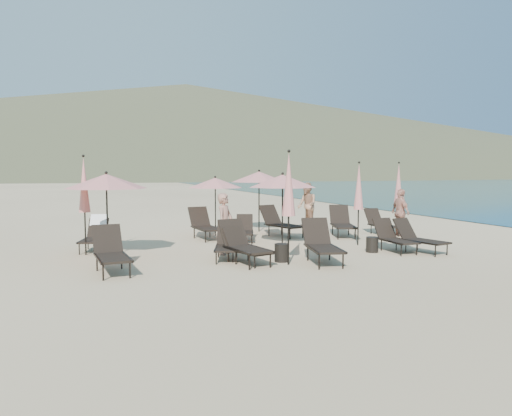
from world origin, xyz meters
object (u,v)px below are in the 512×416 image
object	(u,v)px
lounger_8	(245,229)
umbrella_open_3	(259,177)
lounger_6	(95,234)
side_table_1	(372,245)
lounger_2	(243,244)
lounger_10	(342,222)
lounger_7	(205,225)
umbrella_closed_3	(359,187)
lounger_1	(246,247)
lounger_5	(419,237)
lounger_9	(280,222)
beachgoer_c	(401,212)
beachgoer_a	(225,224)
beachgoer_b	(307,205)
side_table_0	(282,253)
lounger_3	(322,243)
umbrella_closed_2	(84,185)
lounger_4	(394,237)
umbrella_closed_1	(398,184)
umbrella_open_1	(283,181)
lounger_12	(227,243)
umbrella_closed_0	(289,185)
lounger_0	(111,251)
umbrella_open_0	(106,181)
lounger_11	(381,223)
umbrella_open_2	(215,183)

from	to	relation	value
lounger_8	umbrella_open_3	size ratio (longest dim) A/B	0.67
lounger_6	side_table_1	bearing A→B (deg)	-7.73
lounger_2	lounger_10	bearing A→B (deg)	27.20
lounger_7	lounger_10	size ratio (longest dim) A/B	0.95
umbrella_closed_3	lounger_1	bearing A→B (deg)	-159.54
lounger_7	lounger_10	world-z (taller)	lounger_10
lounger_5	lounger_9	distance (m)	5.11
side_table_1	beachgoer_c	size ratio (longest dim) A/B	0.26
beachgoer_a	beachgoer_b	size ratio (longest dim) A/B	0.93
lounger_10	lounger_6	bearing A→B (deg)	-159.66
side_table_0	lounger_7	bearing A→B (deg)	99.96
lounger_3	side_table_0	size ratio (longest dim) A/B	4.23
side_table_1	beachgoer_a	xyz separation A→B (m)	(-4.04, 1.13, 0.63)
lounger_6	umbrella_closed_2	distance (m)	1.69
lounger_3	umbrella_closed_2	distance (m)	6.63
lounger_4	lounger_8	size ratio (longest dim) A/B	1.02
lounger_1	umbrella_closed_1	bearing A→B (deg)	9.88
umbrella_open_1	lounger_10	bearing A→B (deg)	27.60
lounger_9	lounger_12	bearing A→B (deg)	-146.22
lounger_2	side_table_0	xyz separation A→B (m)	(0.98, -0.17, -0.26)
lounger_7	umbrella_closed_1	bearing A→B (deg)	-14.21
umbrella_open_3	umbrella_closed_0	bearing A→B (deg)	-103.88
lounger_4	lounger_9	size ratio (longest dim) A/B	0.81
lounger_4	beachgoer_c	distance (m)	3.51
lounger_6	umbrella_closed_1	world-z (taller)	umbrella_closed_1
lounger_9	umbrella_closed_3	xyz separation A→B (m)	(1.45, -2.80, 1.32)
side_table_0	lounger_12	bearing A→B (deg)	145.57
umbrella_closed_3	beachgoer_a	distance (m)	4.46
lounger_5	beachgoer_c	bearing A→B (deg)	49.19
umbrella_open_1	lounger_7	bearing A→B (deg)	124.94
lounger_0	umbrella_closed_0	distance (m)	4.49
side_table_0	beachgoer_a	size ratio (longest dim) A/B	0.27
side_table_1	lounger_4	bearing A→B (deg)	-8.51
umbrella_open_0	beachgoer_c	xyz separation A→B (m)	(9.99, 0.94, -1.21)
lounger_4	beachgoer_a	bearing A→B (deg)	167.38
lounger_2	lounger_5	bearing A→B (deg)	-10.87
lounger_1	lounger_9	xyz separation A→B (m)	(2.77, 4.37, 0.09)
lounger_10	umbrella_open_1	bearing A→B (deg)	-132.91
lounger_2	umbrella_closed_1	xyz separation A→B (m)	(7.15, 3.52, 1.34)
lounger_11	beachgoer_b	size ratio (longest dim) A/B	0.86
beachgoer_b	beachgoer_c	xyz separation A→B (m)	(2.03, -3.37, -0.08)
lounger_9	side_table_0	xyz separation A→B (m)	(-1.85, -4.53, -0.26)
lounger_0	lounger_6	bearing A→B (deg)	89.50
umbrella_closed_2	umbrella_open_2	bearing A→B (deg)	31.00
lounger_3	lounger_0	bearing A→B (deg)	-174.16
lounger_2	beachgoer_a	bearing A→B (deg)	83.82
lounger_9	side_table_0	distance (m)	4.90
lounger_10	lounger_2	bearing A→B (deg)	-124.29
lounger_10	umbrella_closed_1	xyz separation A→B (m)	(2.29, -0.04, 1.34)
umbrella_open_3	lounger_8	bearing A→B (deg)	-120.96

